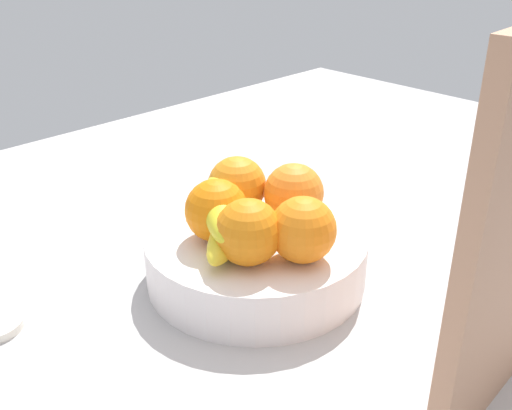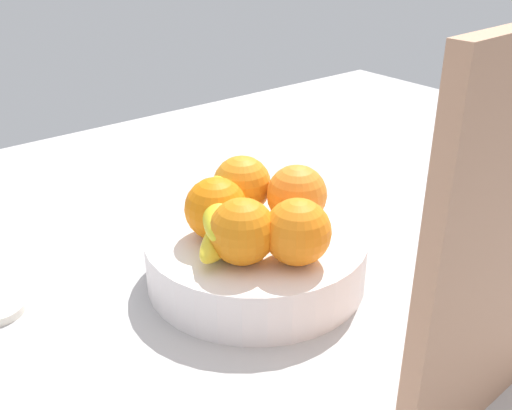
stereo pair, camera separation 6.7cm
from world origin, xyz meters
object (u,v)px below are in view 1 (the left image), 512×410
orange_back_left (248,232)px  banana_bunch (226,217)px  orange_front_right (237,185)px  orange_center (217,210)px  orange_front_left (294,193)px  orange_back_right (303,230)px  fruit_bowl (256,256)px

orange_back_left → banana_bunch: 5.85cm
orange_front_right → orange_center: same height
orange_front_left → orange_back_right: same height
orange_front_left → orange_front_right: (3.50, -6.79, 0.00)cm
orange_back_left → orange_back_right: same height
fruit_bowl → orange_back_right: (0.44, 7.95, 7.07)cm
orange_front_right → orange_front_left: bearing=117.3°
orange_front_left → orange_center: (10.22, -3.19, 0.00)cm
orange_center → banana_bunch: bearing=122.7°
fruit_bowl → orange_center: 8.58cm
orange_front_right → banana_bunch: bearing=36.6°
orange_front_right → orange_center: 7.62cm
orange_back_left → orange_back_right: size_ratio=1.00×
orange_back_left → orange_front_left: bearing=-163.5°
orange_back_left → banana_bunch: bearing=-106.4°
orange_back_left → banana_bunch: size_ratio=0.47×
fruit_bowl → orange_front_right: 9.68cm
orange_front_left → orange_back_right: bearing=48.2°
orange_front_left → banana_bunch: (9.61, -2.24, -0.74)cm
orange_front_left → orange_back_right: size_ratio=1.00×
orange_center → orange_back_left: size_ratio=1.00×
orange_back_left → fruit_bowl: bearing=-142.3°
orange_center → orange_front_right: bearing=-151.8°
orange_front_left → orange_center: size_ratio=1.00×
orange_back_left → orange_back_right: (-4.76, 3.94, 0.00)cm
orange_front_left → orange_back_right: 9.75cm
orange_center → orange_back_left: 6.60cm
orange_back_left → banana_bunch: (-1.64, -5.57, -0.74)cm
orange_back_right → banana_bunch: 10.04cm
orange_back_left → orange_front_right: bearing=-127.5°
fruit_bowl → orange_front_right: size_ratio=3.60×
orange_front_right → banana_bunch: size_ratio=0.47×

